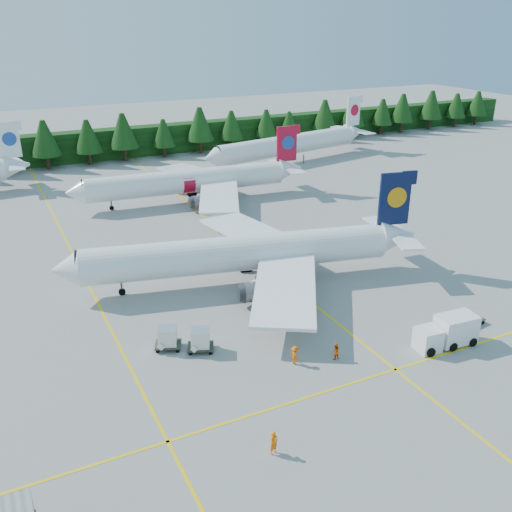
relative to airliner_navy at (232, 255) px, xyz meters
name	(u,v)px	position (x,y,z in m)	size (l,w,h in m)	color
ground	(298,352)	(-0.51, -15.43, -3.45)	(320.00, 320.00, 0.00)	gray
taxi_stripe_a	(92,292)	(-14.51, 4.57, -3.45)	(0.25, 120.00, 0.01)	yellow
taxi_stripe_b	(259,260)	(5.49, 4.57, -3.45)	(0.25, 120.00, 0.01)	yellow
taxi_stripe_cross	(336,388)	(-0.51, -21.43, -3.45)	(80.00, 0.25, 0.01)	yellow
treeline_hedge	(99,145)	(-0.51, 66.57, -0.45)	(220.00, 4.00, 6.00)	black
airliner_navy	(232,255)	(0.00, 0.00, 0.00)	(38.97, 31.72, 11.48)	white
airliner_red	(183,182)	(5.26, 30.92, -0.18)	(37.39, 30.67, 10.87)	white
airliner_far_right	(284,145)	(31.95, 46.61, 0.19)	(39.57, 11.12, 11.62)	white
service_truck	(446,332)	(11.93, -20.29, -2.07)	(5.91, 2.51, 2.79)	white
dolly_train	(453,329)	(14.10, -19.05, -3.01)	(8.39, 2.91, 0.14)	#303426
uld_pair	(184,338)	(-9.41, -10.59, -2.26)	(5.27, 4.12, 1.76)	#303426
crew_a	(274,443)	(-8.38, -25.73, -2.54)	(0.66, 0.44, 1.82)	#F96805
crew_b	(335,351)	(1.79, -17.81, -2.67)	(0.76, 0.59, 1.56)	#FF4F05
crew_c	(295,355)	(-1.70, -16.92, -2.60)	(0.70, 0.48, 1.70)	#EF5605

